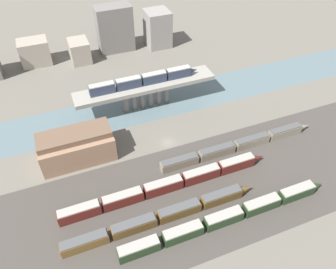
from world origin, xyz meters
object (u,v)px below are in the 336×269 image
at_px(train_yard_far, 168,185).
at_px(warehouse_building, 76,146).
at_px(train_on_bridge, 144,80).
at_px(train_yard_mid, 163,216).
at_px(train_yard_outer, 239,145).
at_px(train_yard_near, 228,217).

bearing_deg(train_yard_far, warehouse_building, 133.71).
distance_m(train_on_bridge, warehouse_building, 36.42).
relative_size(train_yard_mid, train_yard_far, 0.86).
height_order(train_yard_mid, train_yard_outer, train_yard_mid).
bearing_deg(train_yard_near, train_yard_far, 125.28).
distance_m(train_yard_near, warehouse_building, 53.67).
xyz_separation_m(train_yard_far, warehouse_building, (-22.99, 24.05, 3.19)).
height_order(train_on_bridge, train_yard_outer, train_on_bridge).
height_order(train_yard_far, train_yard_outer, train_yard_far).
relative_size(train_on_bridge, train_yard_near, 0.67).
height_order(train_yard_near, train_yard_far, train_yard_far).
relative_size(train_yard_mid, train_yard_outer, 0.98).
bearing_deg(train_yard_mid, warehouse_building, 117.56).
bearing_deg(train_yard_mid, train_yard_outer, 26.34).
bearing_deg(train_yard_far, train_on_bridge, 80.38).
distance_m(train_yard_near, train_yard_far, 20.43).
relative_size(train_yard_outer, warehouse_building, 2.46).
height_order(train_on_bridge, train_yard_mid, train_on_bridge).
xyz_separation_m(train_yard_mid, train_yard_outer, (34.92, 17.29, -0.05)).
relative_size(train_yard_near, warehouse_building, 2.70).
height_order(train_yard_far, warehouse_building, warehouse_building).
xyz_separation_m(train_on_bridge, train_yard_far, (-7.29, -43.01, -10.30)).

